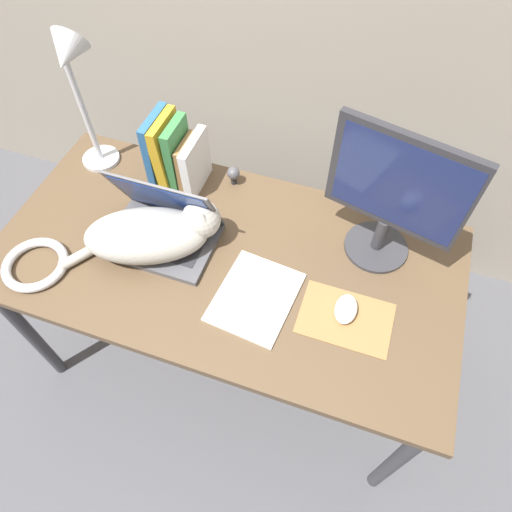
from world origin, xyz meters
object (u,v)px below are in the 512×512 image
at_px(book_row, 175,155).
at_px(desk_lamp, 75,80).
at_px(webcam, 233,174).
at_px(notepad, 255,297).
at_px(cable_coil, 35,264).
at_px(computer_mouse, 346,309).
at_px(cat, 154,233).
at_px(laptop, 163,228).
at_px(external_monitor, 394,196).

bearing_deg(book_row, desk_lamp, -174.02).
bearing_deg(webcam, notepad, -61.75).
xyz_separation_m(notepad, webcam, (-0.22, 0.41, 0.04)).
xyz_separation_m(book_row, cable_coil, (-0.26, -0.48, -0.10)).
xyz_separation_m(computer_mouse, desk_lamp, (-0.93, 0.30, 0.33)).
bearing_deg(webcam, book_row, -165.04).
distance_m(cat, computer_mouse, 0.60).
distance_m(book_row, webcam, 0.20).
relative_size(cat, webcam, 6.38).
bearing_deg(laptop, book_row, 103.69).
bearing_deg(computer_mouse, desk_lamp, 162.42).
xyz_separation_m(external_monitor, webcam, (-0.52, 0.12, -0.20)).
bearing_deg(notepad, computer_mouse, 8.16).
height_order(laptop, cat, laptop).
relative_size(cat, desk_lamp, 0.85).
xyz_separation_m(cable_coil, webcam, (0.44, 0.52, 0.03)).
height_order(cat, book_row, book_row).
relative_size(cat, computer_mouse, 4.51).
bearing_deg(laptop, cat, -91.42).
xyz_separation_m(desk_lamp, notepad, (0.68, -0.33, -0.35)).
relative_size(laptop, computer_mouse, 3.42).
xyz_separation_m(cat, cable_coil, (-0.32, -0.18, -0.06)).
bearing_deg(desk_lamp, cable_coil, -87.95).
height_order(laptop, webcam, laptop).
relative_size(external_monitor, webcam, 6.43).
relative_size(laptop, desk_lamp, 0.65).
distance_m(notepad, webcam, 0.47).
height_order(book_row, cable_coil, book_row).
bearing_deg(cat, webcam, 70.07).
height_order(computer_mouse, cable_coil, computer_mouse).
bearing_deg(cat, book_row, 101.19).
distance_m(laptop, cat, 0.06).
relative_size(desk_lamp, cable_coil, 2.62).
relative_size(desk_lamp, webcam, 7.50).
relative_size(cat, external_monitor, 0.99).
bearing_deg(cable_coil, desk_lamp, 92.05).
bearing_deg(external_monitor, notepad, -135.68).
distance_m(external_monitor, notepad, 0.48).
distance_m(external_monitor, desk_lamp, 0.98).
height_order(notepad, webcam, webcam).
bearing_deg(laptop, cable_coil, -143.85).
relative_size(external_monitor, desk_lamp, 0.86).
bearing_deg(book_row, laptop, -76.31).
distance_m(laptop, desk_lamp, 0.50).
xyz_separation_m(external_monitor, cable_coil, (-0.96, -0.40, -0.22)).
height_order(desk_lamp, cable_coil, desk_lamp).
relative_size(computer_mouse, notepad, 0.34).
distance_m(computer_mouse, book_row, 0.74).
bearing_deg(cat, computer_mouse, -2.91).
bearing_deg(cat, external_monitor, 19.14).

